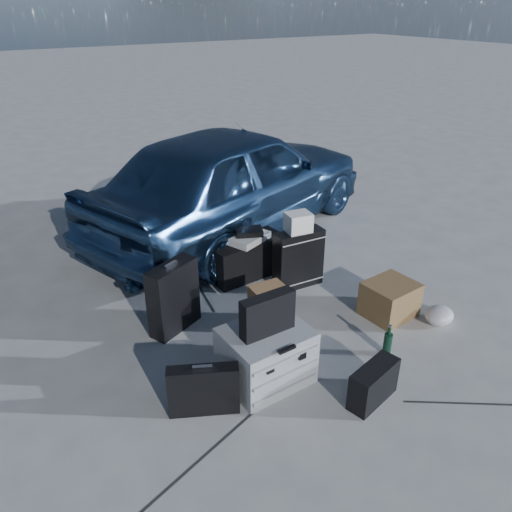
{
  "coord_description": "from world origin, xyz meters",
  "views": [
    {
      "loc": [
        -2.11,
        -2.45,
        2.59
      ],
      "look_at": [
        -0.0,
        0.85,
        0.56
      ],
      "focal_mm": 35.0,
      "sensor_mm": 36.0,
      "label": 1
    }
  ],
  "objects_px": {
    "pelican_case": "(266,355)",
    "suitcase_right": "(298,259)",
    "car": "(234,179)",
    "duffel_bag": "(247,258)",
    "cardboard_box": "(390,299)",
    "green_bottle": "(388,341)",
    "briefcase": "(204,390)",
    "suitcase_left": "(174,297)"
  },
  "relations": [
    {
      "from": "pelican_case",
      "to": "suitcase_right",
      "type": "height_order",
      "value": "suitcase_right"
    },
    {
      "from": "car",
      "to": "duffel_bag",
      "type": "bearing_deg",
      "value": 137.18
    },
    {
      "from": "duffel_bag",
      "to": "suitcase_right",
      "type": "bearing_deg",
      "value": -58.81
    },
    {
      "from": "pelican_case",
      "to": "cardboard_box",
      "type": "height_order",
      "value": "pelican_case"
    },
    {
      "from": "duffel_bag",
      "to": "green_bottle",
      "type": "height_order",
      "value": "duffel_bag"
    },
    {
      "from": "suitcase_right",
      "to": "cardboard_box",
      "type": "xyz_separation_m",
      "value": [
        0.38,
        -0.88,
        -0.13
      ]
    },
    {
      "from": "green_bottle",
      "to": "briefcase",
      "type": "bearing_deg",
      "value": 171.45
    },
    {
      "from": "briefcase",
      "to": "cardboard_box",
      "type": "distance_m",
      "value": 1.98
    },
    {
      "from": "car",
      "to": "suitcase_left",
      "type": "distance_m",
      "value": 2.14
    },
    {
      "from": "pelican_case",
      "to": "cardboard_box",
      "type": "bearing_deg",
      "value": 2.94
    },
    {
      "from": "pelican_case",
      "to": "suitcase_left",
      "type": "height_order",
      "value": "suitcase_left"
    },
    {
      "from": "briefcase",
      "to": "duffel_bag",
      "type": "bearing_deg",
      "value": 75.98
    },
    {
      "from": "suitcase_left",
      "to": "green_bottle",
      "type": "relative_size",
      "value": 2.32
    },
    {
      "from": "briefcase",
      "to": "suitcase_right",
      "type": "relative_size",
      "value": 0.83
    },
    {
      "from": "green_bottle",
      "to": "pelican_case",
      "type": "bearing_deg",
      "value": 164.17
    },
    {
      "from": "pelican_case",
      "to": "suitcase_left",
      "type": "distance_m",
      "value": 1.03
    },
    {
      "from": "pelican_case",
      "to": "car",
      "type": "bearing_deg",
      "value": 62.56
    },
    {
      "from": "duffel_bag",
      "to": "cardboard_box",
      "type": "xyz_separation_m",
      "value": [
        0.7,
        -1.33,
        -0.04
      ]
    },
    {
      "from": "cardboard_box",
      "to": "green_bottle",
      "type": "distance_m",
      "value": 0.59
    },
    {
      "from": "suitcase_right",
      "to": "cardboard_box",
      "type": "bearing_deg",
      "value": -61.98
    },
    {
      "from": "briefcase",
      "to": "suitcase_left",
      "type": "distance_m",
      "value": 1.07
    },
    {
      "from": "suitcase_left",
      "to": "suitcase_right",
      "type": "xyz_separation_m",
      "value": [
        1.35,
        0.02,
        -0.01
      ]
    },
    {
      "from": "pelican_case",
      "to": "suitcase_right",
      "type": "distance_m",
      "value": 1.45
    },
    {
      "from": "pelican_case",
      "to": "green_bottle",
      "type": "xyz_separation_m",
      "value": [
        0.99,
        -0.28,
        -0.09
      ]
    },
    {
      "from": "suitcase_right",
      "to": "cardboard_box",
      "type": "relative_size",
      "value": 1.37
    },
    {
      "from": "suitcase_left",
      "to": "cardboard_box",
      "type": "distance_m",
      "value": 1.93
    },
    {
      "from": "briefcase",
      "to": "suitcase_right",
      "type": "distance_m",
      "value": 1.91
    },
    {
      "from": "cardboard_box",
      "to": "briefcase",
      "type": "bearing_deg",
      "value": -174.99
    },
    {
      "from": "car",
      "to": "suitcase_right",
      "type": "bearing_deg",
      "value": 155.64
    },
    {
      "from": "suitcase_right",
      "to": "pelican_case",
      "type": "bearing_deg",
      "value": -131.66
    },
    {
      "from": "car",
      "to": "suitcase_right",
      "type": "relative_size",
      "value": 6.6
    },
    {
      "from": "pelican_case",
      "to": "suitcase_right",
      "type": "bearing_deg",
      "value": 41.75
    },
    {
      "from": "car",
      "to": "duffel_bag",
      "type": "distance_m",
      "value": 1.22
    },
    {
      "from": "duffel_bag",
      "to": "briefcase",
      "type": "bearing_deg",
      "value": -134.1
    },
    {
      "from": "suitcase_right",
      "to": "cardboard_box",
      "type": "height_order",
      "value": "suitcase_right"
    },
    {
      "from": "briefcase",
      "to": "suitcase_right",
      "type": "bearing_deg",
      "value": 59.7
    },
    {
      "from": "briefcase",
      "to": "duffel_bag",
      "type": "height_order",
      "value": "duffel_bag"
    },
    {
      "from": "car",
      "to": "suitcase_right",
      "type": "height_order",
      "value": "car"
    },
    {
      "from": "car",
      "to": "pelican_case",
      "type": "distance_m",
      "value": 2.79
    },
    {
      "from": "briefcase",
      "to": "cardboard_box",
      "type": "height_order",
      "value": "briefcase"
    },
    {
      "from": "briefcase",
      "to": "green_bottle",
      "type": "height_order",
      "value": "briefcase"
    },
    {
      "from": "briefcase",
      "to": "suitcase_right",
      "type": "height_order",
      "value": "suitcase_right"
    }
  ]
}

